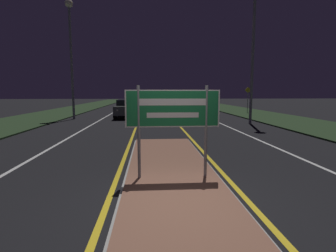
{
  "coord_description": "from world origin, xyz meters",
  "views": [
    {
      "loc": [
        -0.53,
        -4.54,
        2.06
      ],
      "look_at": [
        0.0,
        2.87,
        1.1
      ],
      "focal_mm": 28.0,
      "sensor_mm": 36.0,
      "label": 1
    }
  ],
  "objects_px": {
    "highway_sign": "(173,113)",
    "car_receding_0": "(191,111)",
    "streetlight_right_near": "(254,19)",
    "warning_sign": "(248,97)",
    "car_approaching_0": "(127,108)",
    "car_receding_2": "(171,101)",
    "car_receding_1": "(173,103)",
    "streetlight_left_near": "(70,38)"
  },
  "relations": [
    {
      "from": "highway_sign",
      "to": "car_receding_0",
      "type": "relative_size",
      "value": 0.48
    },
    {
      "from": "streetlight_right_near",
      "to": "warning_sign",
      "type": "height_order",
      "value": "streetlight_right_near"
    },
    {
      "from": "car_approaching_0",
      "to": "streetlight_right_near",
      "type": "bearing_deg",
      "value": -29.02
    },
    {
      "from": "car_receding_0",
      "to": "car_receding_2",
      "type": "distance_m",
      "value": 20.58
    },
    {
      "from": "streetlight_right_near",
      "to": "car_receding_1",
      "type": "height_order",
      "value": "streetlight_right_near"
    },
    {
      "from": "streetlight_left_near",
      "to": "warning_sign",
      "type": "distance_m",
      "value": 16.84
    },
    {
      "from": "highway_sign",
      "to": "streetlight_right_near",
      "type": "bearing_deg",
      "value": 60.61
    },
    {
      "from": "car_receding_0",
      "to": "car_receding_1",
      "type": "xyz_separation_m",
      "value": [
        -0.03,
        13.31,
        -0.02
      ]
    },
    {
      "from": "car_receding_2",
      "to": "car_approaching_0",
      "type": "xyz_separation_m",
      "value": [
        -5.01,
        -17.14,
        -0.01
      ]
    },
    {
      "from": "car_receding_2",
      "to": "car_approaching_0",
      "type": "distance_m",
      "value": 17.85
    },
    {
      "from": "highway_sign",
      "to": "streetlight_left_near",
      "type": "relative_size",
      "value": 0.24
    },
    {
      "from": "car_receding_1",
      "to": "car_receding_2",
      "type": "height_order",
      "value": "car_receding_2"
    },
    {
      "from": "warning_sign",
      "to": "streetlight_left_near",
      "type": "bearing_deg",
      "value": -163.0
    },
    {
      "from": "highway_sign",
      "to": "streetlight_left_near",
      "type": "bearing_deg",
      "value": 113.32
    },
    {
      "from": "highway_sign",
      "to": "streetlight_right_near",
      "type": "distance_m",
      "value": 13.45
    },
    {
      "from": "car_receding_2",
      "to": "highway_sign",
      "type": "bearing_deg",
      "value": -94.67
    },
    {
      "from": "streetlight_left_near",
      "to": "car_approaching_0",
      "type": "xyz_separation_m",
      "value": [
        4.0,
        0.87,
        -5.26
      ]
    },
    {
      "from": "streetlight_right_near",
      "to": "streetlight_left_near",
      "type": "bearing_deg",
      "value": 162.94
    },
    {
      "from": "highway_sign",
      "to": "car_receding_2",
      "type": "distance_m",
      "value": 32.81
    },
    {
      "from": "car_receding_1",
      "to": "car_receding_2",
      "type": "bearing_deg",
      "value": 87.17
    },
    {
      "from": "car_receding_2",
      "to": "streetlight_left_near",
      "type": "bearing_deg",
      "value": -116.57
    },
    {
      "from": "car_receding_0",
      "to": "car_approaching_0",
      "type": "relative_size",
      "value": 1.06
    },
    {
      "from": "streetlight_right_near",
      "to": "car_approaching_0",
      "type": "distance_m",
      "value": 11.3
    },
    {
      "from": "warning_sign",
      "to": "car_approaching_0",
      "type": "bearing_deg",
      "value": -161.41
    },
    {
      "from": "streetlight_right_near",
      "to": "warning_sign",
      "type": "xyz_separation_m",
      "value": [
        3.07,
        8.57,
        -5.05
      ]
    },
    {
      "from": "car_receding_0",
      "to": "car_receding_2",
      "type": "relative_size",
      "value": 0.96
    },
    {
      "from": "warning_sign",
      "to": "car_receding_2",
      "type": "bearing_deg",
      "value": 116.19
    },
    {
      "from": "highway_sign",
      "to": "car_receding_0",
      "type": "xyz_separation_m",
      "value": [
        2.35,
        12.12,
        -0.84
      ]
    },
    {
      "from": "streetlight_left_near",
      "to": "warning_sign",
      "type": "xyz_separation_m",
      "value": [
        15.52,
        4.75,
        -4.46
      ]
    },
    {
      "from": "highway_sign",
      "to": "car_approaching_0",
      "type": "xyz_separation_m",
      "value": [
        -2.33,
        15.56,
        -0.82
      ]
    },
    {
      "from": "car_receding_2",
      "to": "car_approaching_0",
      "type": "relative_size",
      "value": 1.1
    },
    {
      "from": "car_receding_0",
      "to": "car_receding_1",
      "type": "height_order",
      "value": "car_receding_0"
    },
    {
      "from": "car_receding_0",
      "to": "warning_sign",
      "type": "relative_size",
      "value": 1.79
    },
    {
      "from": "highway_sign",
      "to": "streetlight_left_near",
      "type": "height_order",
      "value": "streetlight_left_near"
    },
    {
      "from": "car_receding_0",
      "to": "car_receding_1",
      "type": "distance_m",
      "value": 13.31
    },
    {
      "from": "streetlight_right_near",
      "to": "warning_sign",
      "type": "distance_m",
      "value": 10.41
    },
    {
      "from": "streetlight_right_near",
      "to": "car_receding_0",
      "type": "relative_size",
      "value": 2.19
    },
    {
      "from": "highway_sign",
      "to": "streetlight_left_near",
      "type": "xyz_separation_m",
      "value": [
        -6.33,
        14.69,
        4.44
      ]
    },
    {
      "from": "streetlight_left_near",
      "to": "car_receding_2",
      "type": "height_order",
      "value": "streetlight_left_near"
    },
    {
      "from": "car_receding_0",
      "to": "streetlight_right_near",
      "type": "bearing_deg",
      "value": -18.35
    },
    {
      "from": "highway_sign",
      "to": "streetlight_right_near",
      "type": "xyz_separation_m",
      "value": [
        6.12,
        10.87,
        5.02
      ]
    },
    {
      "from": "highway_sign",
      "to": "car_approaching_0",
      "type": "relative_size",
      "value": 0.51
    }
  ]
}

